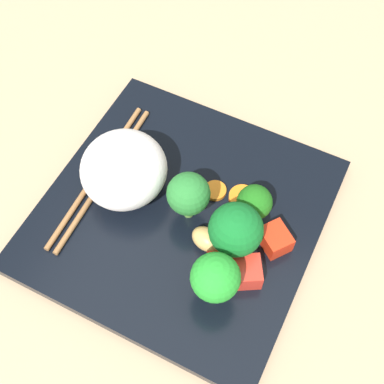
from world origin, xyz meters
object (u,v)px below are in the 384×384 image
Objects in this scene: square_plate at (181,214)px; rice_mound at (125,168)px; broccoli_floret_0 at (188,195)px; carrot_slice_2 at (242,197)px; chopstick_pair at (100,177)px.

square_plate is 3.12× the size of rice_mound.
carrot_slice_2 is at bearing 134.64° from broccoli_floret_0.
rice_mound is 7.54cm from broccoli_floret_0.
rice_mound is (-0.27, -6.60, 4.42)cm from square_plate.
rice_mound reaches higher than chopstick_pair.
square_plate is 9.57× the size of carrot_slice_2.
carrot_slice_2 reaches higher than square_plate.
broccoli_floret_0 reaches higher than square_plate.
carrot_slice_2 is at bearing 108.72° from rice_mound.
rice_mound is 13.07cm from carrot_slice_2.
broccoli_floret_0 is at bearing 87.43° from square_plate.
rice_mound is at bearing -92.37° from broccoli_floret_0.
square_plate is 1.40× the size of chopstick_pair.
carrot_slice_2 is 16.01cm from chopstick_pair.
rice_mound is 4.89cm from chopstick_pair.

